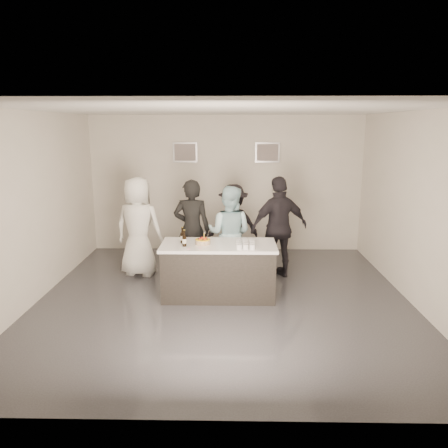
{
  "coord_description": "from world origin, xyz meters",
  "views": [
    {
      "loc": [
        0.14,
        -6.67,
        2.76
      ],
      "look_at": [
        0.0,
        0.5,
        1.15
      ],
      "focal_mm": 35.0,
      "sensor_mm": 36.0,
      "label": 1
    }
  ],
  "objects_px": {
    "bar_counter": "(219,270)",
    "person_main_blue": "(229,233)",
    "beer_bottle_b": "(184,238)",
    "cake": "(203,242)",
    "person_main_black": "(192,229)",
    "person_guest_left": "(139,227)",
    "person_guest_right": "(279,228)",
    "person_guest_back": "(233,225)",
    "beer_bottle_a": "(182,235)"
  },
  "relations": [
    {
      "from": "bar_counter",
      "to": "person_main_blue",
      "type": "distance_m",
      "value": 0.97
    },
    {
      "from": "bar_counter",
      "to": "person_main_blue",
      "type": "relative_size",
      "value": 1.08
    },
    {
      "from": "beer_bottle_b",
      "to": "person_main_blue",
      "type": "xyz_separation_m",
      "value": [
        0.7,
        1.01,
        -0.17
      ]
    },
    {
      "from": "cake",
      "to": "person_main_black",
      "type": "relative_size",
      "value": 0.13
    },
    {
      "from": "bar_counter",
      "to": "person_guest_left",
      "type": "height_order",
      "value": "person_guest_left"
    },
    {
      "from": "bar_counter",
      "to": "person_main_blue",
      "type": "bearing_deg",
      "value": 79.02
    },
    {
      "from": "cake",
      "to": "person_main_black",
      "type": "xyz_separation_m",
      "value": [
        -0.26,
        0.95,
        -0.02
      ]
    },
    {
      "from": "person_guest_right",
      "to": "person_guest_back",
      "type": "bearing_deg",
      "value": -62.03
    },
    {
      "from": "bar_counter",
      "to": "cake",
      "type": "distance_m",
      "value": 0.55
    },
    {
      "from": "beer_bottle_a",
      "to": "person_main_black",
      "type": "height_order",
      "value": "person_main_black"
    },
    {
      "from": "beer_bottle_a",
      "to": "beer_bottle_b",
      "type": "bearing_deg",
      "value": -74.9
    },
    {
      "from": "bar_counter",
      "to": "person_main_black",
      "type": "xyz_separation_m",
      "value": [
        -0.51,
        0.92,
        0.47
      ]
    },
    {
      "from": "person_main_blue",
      "to": "person_guest_left",
      "type": "relative_size",
      "value": 0.93
    },
    {
      "from": "person_main_blue",
      "to": "person_guest_right",
      "type": "height_order",
      "value": "person_guest_right"
    },
    {
      "from": "person_main_blue",
      "to": "person_guest_back",
      "type": "bearing_deg",
      "value": -78.74
    },
    {
      "from": "person_main_black",
      "to": "person_main_blue",
      "type": "bearing_deg",
      "value": 178.31
    },
    {
      "from": "person_main_blue",
      "to": "person_guest_right",
      "type": "distance_m",
      "value": 0.93
    },
    {
      "from": "person_guest_back",
      "to": "beer_bottle_a",
      "type": "bearing_deg",
      "value": 49.88
    },
    {
      "from": "person_main_blue",
      "to": "person_guest_back",
      "type": "xyz_separation_m",
      "value": [
        0.07,
        0.93,
        -0.05
      ]
    },
    {
      "from": "cake",
      "to": "beer_bottle_a",
      "type": "xyz_separation_m",
      "value": [
        -0.34,
        0.07,
        0.09
      ]
    },
    {
      "from": "beer_bottle_a",
      "to": "cake",
      "type": "bearing_deg",
      "value": -11.07
    },
    {
      "from": "person_guest_right",
      "to": "person_main_blue",
      "type": "bearing_deg",
      "value": -10.05
    },
    {
      "from": "person_main_black",
      "to": "person_guest_back",
      "type": "bearing_deg",
      "value": -127.42
    },
    {
      "from": "person_main_black",
      "to": "person_guest_left",
      "type": "bearing_deg",
      "value": -4.8
    },
    {
      "from": "cake",
      "to": "beer_bottle_b",
      "type": "bearing_deg",
      "value": -156.03
    },
    {
      "from": "beer_bottle_a",
      "to": "person_main_blue",
      "type": "xyz_separation_m",
      "value": [
        0.76,
        0.82,
        -0.17
      ]
    },
    {
      "from": "person_main_blue",
      "to": "person_guest_right",
      "type": "relative_size",
      "value": 0.92
    },
    {
      "from": "beer_bottle_b",
      "to": "person_guest_left",
      "type": "bearing_deg",
      "value": 129.03
    },
    {
      "from": "beer_bottle_a",
      "to": "person_main_blue",
      "type": "bearing_deg",
      "value": 47.35
    },
    {
      "from": "bar_counter",
      "to": "cake",
      "type": "xyz_separation_m",
      "value": [
        -0.25,
        -0.03,
        0.49
      ]
    },
    {
      "from": "person_guest_back",
      "to": "person_guest_right",
      "type": "bearing_deg",
      "value": 122.22
    },
    {
      "from": "person_guest_left",
      "to": "beer_bottle_a",
      "type": "bearing_deg",
      "value": 144.79
    },
    {
      "from": "person_main_blue",
      "to": "person_guest_right",
      "type": "xyz_separation_m",
      "value": [
        0.92,
        0.15,
        0.08
      ]
    },
    {
      "from": "beer_bottle_a",
      "to": "person_guest_right",
      "type": "distance_m",
      "value": 1.93
    },
    {
      "from": "person_guest_back",
      "to": "person_main_blue",
      "type": "bearing_deg",
      "value": 70.76
    },
    {
      "from": "bar_counter",
      "to": "beer_bottle_a",
      "type": "bearing_deg",
      "value": 176.09
    },
    {
      "from": "person_guest_left",
      "to": "person_guest_back",
      "type": "bearing_deg",
      "value": -145.32
    },
    {
      "from": "cake",
      "to": "person_guest_right",
      "type": "distance_m",
      "value": 1.69
    },
    {
      "from": "person_guest_back",
      "to": "beer_bottle_b",
      "type": "bearing_deg",
      "value": 53.42
    },
    {
      "from": "person_main_black",
      "to": "person_main_blue",
      "type": "distance_m",
      "value": 0.69
    },
    {
      "from": "person_main_black",
      "to": "person_main_blue",
      "type": "height_order",
      "value": "person_main_black"
    },
    {
      "from": "beer_bottle_b",
      "to": "person_main_black",
      "type": "distance_m",
      "value": 1.08
    },
    {
      "from": "bar_counter",
      "to": "person_guest_right",
      "type": "height_order",
      "value": "person_guest_right"
    },
    {
      "from": "person_main_black",
      "to": "person_guest_right",
      "type": "height_order",
      "value": "person_guest_right"
    },
    {
      "from": "bar_counter",
      "to": "person_guest_right",
      "type": "bearing_deg",
      "value": 42.9
    },
    {
      "from": "beer_bottle_a",
      "to": "person_guest_left",
      "type": "bearing_deg",
      "value": 132.36
    },
    {
      "from": "person_guest_right",
      "to": "person_main_black",
      "type": "bearing_deg",
      "value": -16.08
    },
    {
      "from": "person_guest_right",
      "to": "person_guest_back",
      "type": "distance_m",
      "value": 1.16
    },
    {
      "from": "person_guest_right",
      "to": "person_guest_back",
      "type": "xyz_separation_m",
      "value": [
        -0.84,
        0.79,
        -0.13
      ]
    },
    {
      "from": "cake",
      "to": "beer_bottle_a",
      "type": "bearing_deg",
      "value": 168.93
    }
  ]
}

